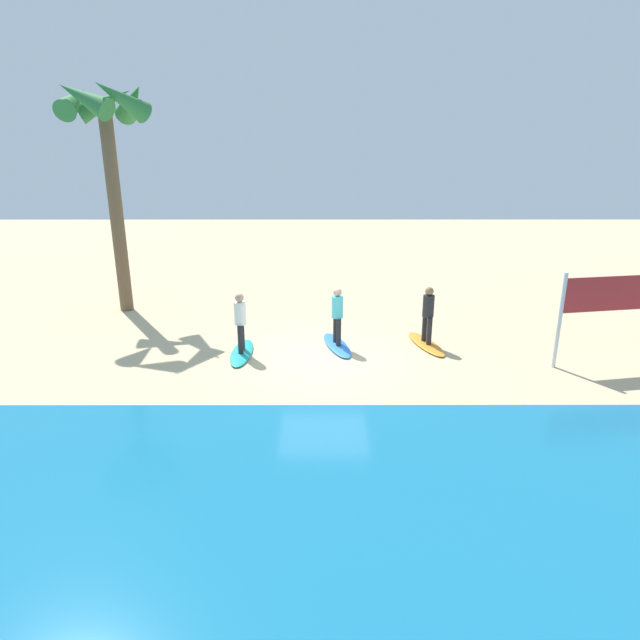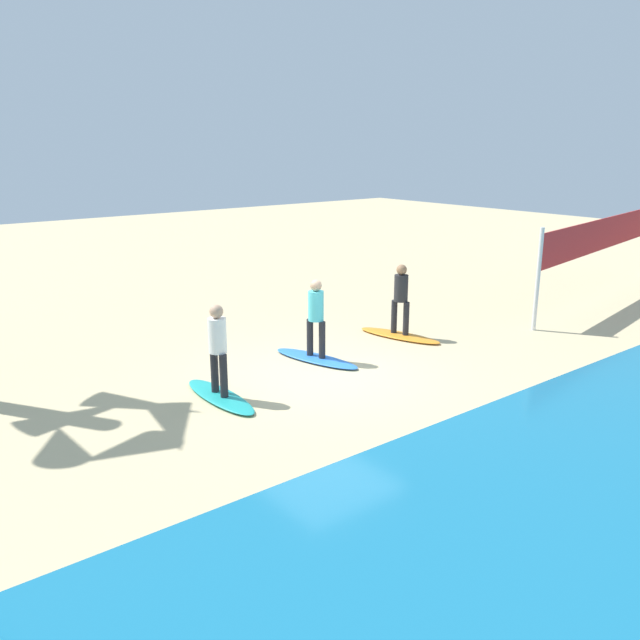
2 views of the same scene
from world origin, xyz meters
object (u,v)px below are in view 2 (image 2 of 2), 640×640
object	(u,v)px
surfer_orange	(401,294)
surfboard_blue	(316,358)
surfboard_orange	(399,335)
volleyball_net	(605,237)
surfboard_teal	(220,396)
surfer_blue	(316,313)
surfer_teal	(218,343)

from	to	relation	value
surfer_orange	surfboard_blue	xyz separation A→B (m)	(2.57, 0.10, -0.99)
surfboard_orange	volleyball_net	world-z (taller)	volleyball_net
surfer_orange	surfboard_teal	size ratio (longest dim) A/B	0.78
surfer_blue	surfer_teal	bearing A→B (deg)	12.55
surfer_orange	volleyball_net	xyz separation A→B (m)	(-7.43, 0.80, 0.75)
surfboard_blue	surfer_teal	world-z (taller)	surfer_teal
surfboard_orange	surfer_teal	size ratio (longest dim) A/B	1.28
surfboard_teal	volleyball_net	world-z (taller)	volleyball_net
surfboard_blue	surfboard_teal	world-z (taller)	same
surfboard_teal	surfer_teal	size ratio (longest dim) A/B	1.28
surfer_orange	surfboard_orange	bearing A→B (deg)	0.00
surfboard_blue	surfer_orange	bearing A→B (deg)	78.38
surfboard_blue	surfer_blue	distance (m)	0.99
surfer_orange	surfer_teal	distance (m)	5.25
surfboard_orange	surfboard_blue	xyz separation A→B (m)	(2.57, 0.10, 0.00)
surfboard_orange	surfer_blue	distance (m)	2.75
surfer_orange	surfer_teal	xyz separation A→B (m)	(5.20, 0.69, 0.00)
surfer_orange	surfboard_blue	distance (m)	2.75
surfboard_teal	surfer_orange	bearing A→B (deg)	97.62
surfboard_orange	surfboard_blue	size ratio (longest dim) A/B	1.00
surfer_orange	surfer_blue	distance (m)	2.57
surfboard_orange	volleyball_net	xyz separation A→B (m)	(-7.43, 0.80, 1.74)
surfboard_orange	surfboard_blue	world-z (taller)	same
surfer_blue	surfboard_teal	size ratio (longest dim) A/B	0.78
surfer_blue	volleyball_net	bearing A→B (deg)	175.97
surfer_orange	surfboard_teal	world-z (taller)	surfer_orange
surfer_orange	surfboard_blue	world-z (taller)	surfer_orange
surfboard_orange	surfer_teal	world-z (taller)	surfer_teal
surfer_orange	surfer_teal	size ratio (longest dim) A/B	1.00
surfer_orange	volleyball_net	world-z (taller)	volleyball_net
surfer_blue	surfer_teal	size ratio (longest dim) A/B	1.00
surfboard_blue	surfboard_orange	bearing A→B (deg)	78.38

